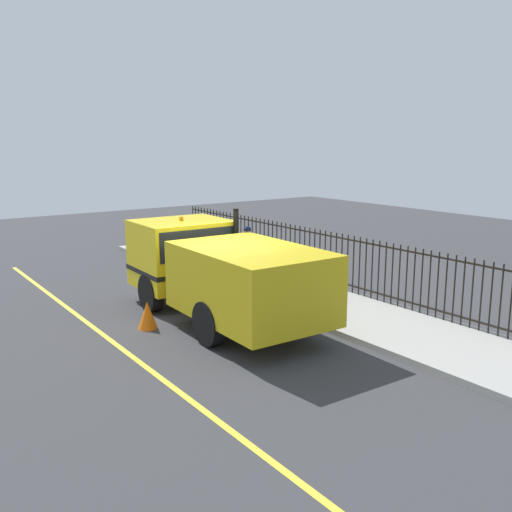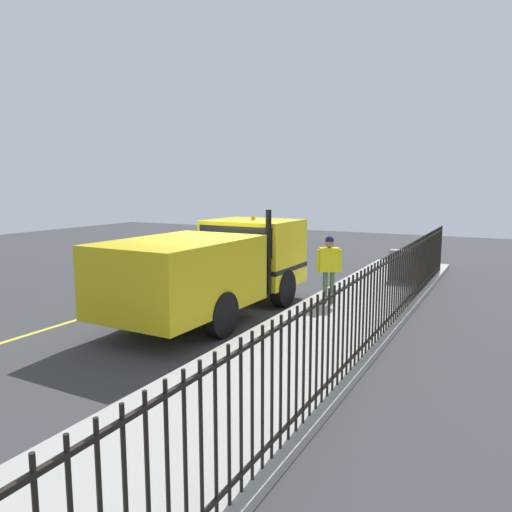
{
  "view_description": "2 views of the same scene",
  "coord_description": "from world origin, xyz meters",
  "px_view_note": "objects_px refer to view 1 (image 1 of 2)",
  "views": [
    {
      "loc": [
        -6.73,
        -10.81,
        4.21
      ],
      "look_at": [
        1.56,
        0.78,
        1.3
      ],
      "focal_mm": 39.44,
      "sensor_mm": 36.0,
      "label": 1
    },
    {
      "loc": [
        6.3,
        -9.56,
        3.13
      ],
      "look_at": [
        0.5,
        1.47,
        1.32
      ],
      "focal_mm": 34.46,
      "sensor_mm": 36.0,
      "label": 2
    }
  ],
  "objects_px": {
    "utility_cabinet": "(209,245)",
    "worker_standing": "(247,249)",
    "traffic_cone": "(147,315)",
    "work_truck": "(214,267)"
  },
  "relations": [
    {
      "from": "traffic_cone",
      "to": "work_truck",
      "type": "bearing_deg",
      "value": -7.71
    },
    {
      "from": "work_truck",
      "to": "worker_standing",
      "type": "height_order",
      "value": "work_truck"
    },
    {
      "from": "work_truck",
      "to": "utility_cabinet",
      "type": "xyz_separation_m",
      "value": [
        3.23,
        5.69,
        -0.67
      ]
    },
    {
      "from": "utility_cabinet",
      "to": "traffic_cone",
      "type": "height_order",
      "value": "utility_cabinet"
    },
    {
      "from": "work_truck",
      "to": "worker_standing",
      "type": "distance_m",
      "value": 2.79
    },
    {
      "from": "utility_cabinet",
      "to": "work_truck",
      "type": "bearing_deg",
      "value": -119.57
    },
    {
      "from": "worker_standing",
      "to": "traffic_cone",
      "type": "distance_m",
      "value": 4.22
    },
    {
      "from": "worker_standing",
      "to": "traffic_cone",
      "type": "xyz_separation_m",
      "value": [
        -3.84,
        -1.53,
        -0.87
      ]
    },
    {
      "from": "utility_cabinet",
      "to": "worker_standing",
      "type": "bearing_deg",
      "value": -105.02
    },
    {
      "from": "worker_standing",
      "to": "utility_cabinet",
      "type": "xyz_separation_m",
      "value": [
        1.06,
        3.94,
        -0.57
      ]
    }
  ]
}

